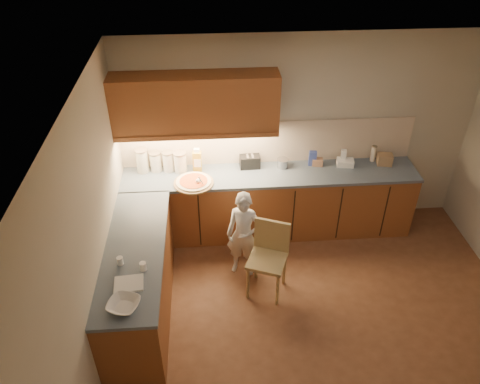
{
  "coord_description": "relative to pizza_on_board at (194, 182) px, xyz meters",
  "views": [
    {
      "loc": [
        -1.13,
        -3.24,
        4.15
      ],
      "look_at": [
        -0.8,
        1.2,
        1.0
      ],
      "focal_mm": 35.0,
      "sensor_mm": 36.0,
      "label": 1
    }
  ],
  "objects": [
    {
      "name": "canister_c",
      "position": [
        -0.32,
        0.33,
        0.12
      ],
      "size": [
        0.15,
        0.15,
        0.27
      ],
      "rotation": [
        0.0,
        0.0,
        -0.42
      ],
      "color": "white",
      "rests_on": "l_counter"
    },
    {
      "name": "flat_pack",
      "position": [
        1.96,
        0.28,
        0.02
      ],
      "size": [
        0.23,
        0.18,
        0.08
      ],
      "primitive_type": "cube",
      "rotation": [
        0.0,
        0.0,
        -0.16
      ],
      "color": "white",
      "rests_on": "l_counter"
    },
    {
      "name": "dough_cloth",
      "position": [
        -0.6,
        -1.64,
        -0.01
      ],
      "size": [
        0.29,
        0.23,
        0.02
      ],
      "primitive_type": "cube",
      "rotation": [
        0.0,
        0.0,
        0.09
      ],
      "color": "silver",
      "rests_on": "l_counter"
    },
    {
      "name": "toaster",
      "position": [
        0.72,
        0.33,
        0.06
      ],
      "size": [
        0.26,
        0.16,
        0.17
      ],
      "rotation": [
        0.0,
        0.0,
        0.04
      ],
      "color": "black",
      "rests_on": "l_counter"
    },
    {
      "name": "oil_jug",
      "position": [
        0.05,
        0.29,
        0.13
      ],
      "size": [
        0.12,
        0.09,
        0.32
      ],
      "rotation": [
        0.0,
        0.0,
        -0.12
      ],
      "color": "gold",
      "rests_on": "l_counter"
    },
    {
      "name": "room",
      "position": [
        1.34,
        -1.53,
        0.73
      ],
      "size": [
        4.54,
        4.5,
        2.62
      ],
      "color": "brown",
      "rests_on": "ground"
    },
    {
      "name": "tall_jar",
      "position": [
        2.35,
        0.37,
        0.09
      ],
      "size": [
        0.07,
        0.07,
        0.22
      ],
      "rotation": [
        0.0,
        0.0,
        -0.21
      ],
      "color": "white",
      "rests_on": "l_counter"
    },
    {
      "name": "canister_b",
      "position": [
        -0.48,
        0.34,
        0.11
      ],
      "size": [
        0.15,
        0.15,
        0.27
      ],
      "rotation": [
        0.0,
        0.0,
        0.32
      ],
      "color": "white",
      "rests_on": "l_counter"
    },
    {
      "name": "l_counter",
      "position": [
        0.42,
        -0.28,
        -0.48
      ],
      "size": [
        3.77,
        2.62,
        0.92
      ],
      "color": "brown",
      "rests_on": "ground"
    },
    {
      "name": "blue_box",
      "position": [
        1.53,
        0.33,
        0.08
      ],
      "size": [
        0.11,
        0.08,
        0.19
      ],
      "primitive_type": "cube",
      "rotation": [
        0.0,
        0.0,
        -0.13
      ],
      "color": "#324598",
      "rests_on": "l_counter"
    },
    {
      "name": "steel_pot",
      "position": [
        1.14,
        0.3,
        0.04
      ],
      "size": [
        0.15,
        0.15,
        0.12
      ],
      "color": "#A5A6AA",
      "rests_on": "l_counter"
    },
    {
      "name": "mixing_bowl",
      "position": [
        -0.61,
        -1.91,
        0.01
      ],
      "size": [
        0.35,
        0.35,
        0.07
      ],
      "primitive_type": "imported",
      "rotation": [
        0.0,
        0.0,
        -0.33
      ],
      "color": "silver",
      "rests_on": "l_counter"
    },
    {
      "name": "card_box_a",
      "position": [
        1.6,
        0.32,
        0.03
      ],
      "size": [
        0.15,
        0.12,
        0.1
      ],
      "primitive_type": "cube",
      "rotation": [
        0.0,
        0.0,
        -0.17
      ],
      "color": "tan",
      "rests_on": "l_counter"
    },
    {
      "name": "card_box_b",
      "position": [
        2.48,
        0.27,
        0.05
      ],
      "size": [
        0.21,
        0.18,
        0.14
      ],
      "primitive_type": "cube",
      "rotation": [
        0.0,
        0.0,
        -0.19
      ],
      "color": "#9F7C55",
      "rests_on": "l_counter"
    },
    {
      "name": "white_bottle",
      "position": [
        1.94,
        0.33,
        0.08
      ],
      "size": [
        0.08,
        0.08,
        0.2
      ],
      "primitive_type": "cube",
      "rotation": [
        0.0,
        0.0,
        -0.24
      ],
      "color": "silver",
      "rests_on": "l_counter"
    },
    {
      "name": "spice_jar_a",
      "position": [
        -0.71,
        -1.35,
        0.02
      ],
      "size": [
        0.07,
        0.07,
        0.08
      ],
      "primitive_type": "cylinder",
      "rotation": [
        0.0,
        0.0,
        0.2
      ],
      "color": "white",
      "rests_on": "l_counter"
    },
    {
      "name": "backsplash",
      "position": [
        0.97,
        0.45,
        0.27
      ],
      "size": [
        3.75,
        0.02,
        0.58
      ],
      "primitive_type": "cube",
      "color": "beige",
      "rests_on": "l_counter"
    },
    {
      "name": "canister_a",
      "position": [
        -0.64,
        0.33,
        0.14
      ],
      "size": [
        0.16,
        0.16,
        0.32
      ],
      "rotation": [
        0.0,
        0.0,
        0.35
      ],
      "color": "beige",
      "rests_on": "l_counter"
    },
    {
      "name": "pizza_on_board",
      "position": [
        0.0,
        0.0,
        0.0
      ],
      "size": [
        0.49,
        0.49,
        0.2
      ],
      "rotation": [
        0.0,
        0.0,
        -0.29
      ],
      "color": "tan",
      "rests_on": "l_counter"
    },
    {
      "name": "spice_jar_b",
      "position": [
        -0.48,
        -1.45,
        0.02
      ],
      "size": [
        0.08,
        0.08,
        0.09
      ],
      "primitive_type": "cylinder",
      "rotation": [
        0.0,
        0.0,
        0.21
      ],
      "color": "white",
      "rests_on": "l_counter"
    },
    {
      "name": "wooden_chair",
      "position": [
        0.83,
        -0.88,
        -0.42
      ],
      "size": [
        0.53,
        0.53,
        0.91
      ],
      "rotation": [
        0.0,
        0.0,
        -0.38
      ],
      "color": "tan",
      "rests_on": "ground"
    },
    {
      "name": "canister_d",
      "position": [
        -0.17,
        0.3,
        0.12
      ],
      "size": [
        0.17,
        0.17,
        0.27
      ],
      "rotation": [
        0.0,
        0.0,
        -0.12
      ],
      "color": "white",
      "rests_on": "l_counter"
    },
    {
      "name": "upper_cabinets",
      "position": [
        0.07,
        0.29,
        0.91
      ],
      "size": [
        1.95,
        0.36,
        0.73
      ],
      "color": "brown",
      "rests_on": "ground"
    },
    {
      "name": "child",
      "position": [
        0.57,
        -0.6,
        -0.37
      ],
      "size": [
        0.48,
        0.39,
        1.14
      ],
      "primitive_type": "imported",
      "rotation": [
        0.0,
        0.0,
        -0.32
      ],
      "color": "silver",
      "rests_on": "ground"
    }
  ]
}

